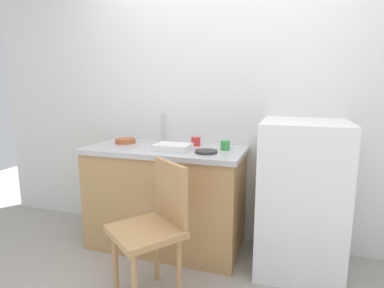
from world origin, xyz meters
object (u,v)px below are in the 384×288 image
(terracotta_bowl, at_px, (125,141))
(refrigerator, at_px, (301,197))
(cup_green, at_px, (225,145))
(chair, at_px, (154,225))
(hotplate, at_px, (206,152))
(cup_red, at_px, (196,141))
(dish_tray, at_px, (173,147))

(terracotta_bowl, bearing_deg, refrigerator, -3.02)
(refrigerator, relative_size, cup_green, 15.07)
(chair, xyz_separation_m, cup_green, (0.30, 0.70, 0.40))
(hotplate, bearing_deg, chair, -108.65)
(refrigerator, xyz_separation_m, chair, (-0.88, -0.65, -0.06))
(refrigerator, xyz_separation_m, cup_green, (-0.59, 0.06, 0.34))
(terracotta_bowl, height_order, cup_red, cup_red)
(terracotta_bowl, distance_m, cup_red, 0.64)
(hotplate, height_order, cup_red, cup_red)
(chair, height_order, cup_red, cup_red)
(chair, height_order, dish_tray, dish_tray)
(terracotta_bowl, height_order, cup_green, cup_green)
(cup_red, distance_m, cup_green, 0.30)
(dish_tray, xyz_separation_m, cup_green, (0.39, 0.14, 0.01))
(terracotta_bowl, bearing_deg, chair, -49.91)
(chair, height_order, hotplate, chair)
(terracotta_bowl, xyz_separation_m, hotplate, (0.79, -0.18, -0.01))
(dish_tray, bearing_deg, hotplate, -3.01)
(refrigerator, distance_m, hotplate, 0.77)
(terracotta_bowl, relative_size, cup_red, 2.24)
(chair, xyz_separation_m, terracotta_bowl, (-0.61, 0.72, 0.39))
(chair, bearing_deg, hotplate, 108.55)
(chair, xyz_separation_m, dish_tray, (-0.09, 0.56, 0.39))
(terracotta_bowl, relative_size, hotplate, 1.04)
(chair, relative_size, terracotta_bowl, 5.02)
(dish_tray, bearing_deg, cup_green, 19.97)
(dish_tray, height_order, cup_red, cup_red)
(refrigerator, height_order, hotplate, refrigerator)
(hotplate, bearing_deg, dish_tray, 176.99)
(cup_red, height_order, cup_green, cup_green)
(hotplate, distance_m, cup_red, 0.31)
(dish_tray, relative_size, cup_green, 3.76)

